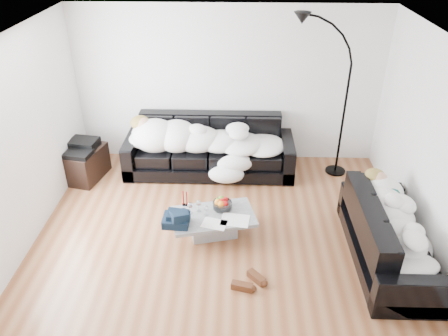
{
  "coord_description": "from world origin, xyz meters",
  "views": [
    {
      "loc": [
        0.17,
        -4.56,
        3.79
      ],
      "look_at": [
        0.0,
        0.3,
        0.9
      ],
      "focal_mm": 35.0,
      "sensor_mm": 36.0,
      "label": 1
    }
  ],
  "objects_px": {
    "sleeper_right": "(394,218)",
    "floor_lamp": "(345,109)",
    "av_cabinet": "(85,164)",
    "sofa_back": "(209,147)",
    "sofa_right": "(390,233)",
    "wine_glass_c": "(206,211)",
    "stereo": "(82,146)",
    "candle_left": "(183,198)",
    "coffee_table": "(214,224)",
    "fruit_bowl": "(222,203)",
    "candle_right": "(187,199)",
    "wine_glass_a": "(199,206)",
    "shoes": "(249,282)",
    "sleeper_back": "(209,137)",
    "wine_glass_b": "(190,208)"
  },
  "relations": [
    {
      "from": "candle_left",
      "to": "stereo",
      "type": "bearing_deg",
      "value": 145.92
    },
    {
      "from": "sofa_back",
      "to": "stereo",
      "type": "xyz_separation_m",
      "value": [
        -2.0,
        -0.28,
        0.12
      ]
    },
    {
      "from": "fruit_bowl",
      "to": "sofa_right",
      "type": "bearing_deg",
      "value": -15.38
    },
    {
      "from": "sofa_right",
      "to": "shoes",
      "type": "distance_m",
      "value": 1.83
    },
    {
      "from": "coffee_table",
      "to": "av_cabinet",
      "type": "xyz_separation_m",
      "value": [
        -2.16,
        1.38,
        0.09
      ]
    },
    {
      "from": "candle_right",
      "to": "floor_lamp",
      "type": "relative_size",
      "value": 0.1
    },
    {
      "from": "fruit_bowl",
      "to": "floor_lamp",
      "type": "xyz_separation_m",
      "value": [
        1.84,
        1.54,
        0.74
      ]
    },
    {
      "from": "fruit_bowl",
      "to": "candle_left",
      "type": "distance_m",
      "value": 0.53
    },
    {
      "from": "stereo",
      "to": "sleeper_right",
      "type": "bearing_deg",
      "value": -13.09
    },
    {
      "from": "candle_left",
      "to": "av_cabinet",
      "type": "distance_m",
      "value": 2.11
    },
    {
      "from": "sleeper_back",
      "to": "wine_glass_a",
      "type": "distance_m",
      "value": 1.56
    },
    {
      "from": "wine_glass_a",
      "to": "av_cabinet",
      "type": "height_order",
      "value": "av_cabinet"
    },
    {
      "from": "sleeper_right",
      "to": "coffee_table",
      "type": "xyz_separation_m",
      "value": [
        -2.18,
        0.41,
        -0.47
      ]
    },
    {
      "from": "sofa_right",
      "to": "av_cabinet",
      "type": "distance_m",
      "value": 4.69
    },
    {
      "from": "coffee_table",
      "to": "wine_glass_a",
      "type": "xyz_separation_m",
      "value": [
        -0.2,
        0.08,
        0.24
      ]
    },
    {
      "from": "sleeper_right",
      "to": "av_cabinet",
      "type": "relative_size",
      "value": 2.29
    },
    {
      "from": "shoes",
      "to": "wine_glass_c",
      "type": "bearing_deg",
      "value": 146.29
    },
    {
      "from": "sleeper_right",
      "to": "floor_lamp",
      "type": "height_order",
      "value": "floor_lamp"
    },
    {
      "from": "wine_glass_b",
      "to": "candle_right",
      "type": "bearing_deg",
      "value": 110.09
    },
    {
      "from": "wine_glass_c",
      "to": "candle_left",
      "type": "distance_m",
      "value": 0.39
    },
    {
      "from": "wine_glass_c",
      "to": "stereo",
      "type": "relative_size",
      "value": 0.34
    },
    {
      "from": "wine_glass_a",
      "to": "av_cabinet",
      "type": "distance_m",
      "value": 2.36
    },
    {
      "from": "fruit_bowl",
      "to": "av_cabinet",
      "type": "relative_size",
      "value": 0.35
    },
    {
      "from": "candle_right",
      "to": "shoes",
      "type": "xyz_separation_m",
      "value": [
        0.83,
        -1.13,
        -0.38
      ]
    },
    {
      "from": "sofa_back",
      "to": "av_cabinet",
      "type": "relative_size",
      "value": 3.74
    },
    {
      "from": "fruit_bowl",
      "to": "wine_glass_b",
      "type": "bearing_deg",
      "value": -162.74
    },
    {
      "from": "wine_glass_b",
      "to": "av_cabinet",
      "type": "bearing_deg",
      "value": 143.75
    },
    {
      "from": "sofa_back",
      "to": "candle_left",
      "type": "relative_size",
      "value": 12.33
    },
    {
      "from": "sleeper_back",
      "to": "floor_lamp",
      "type": "height_order",
      "value": "floor_lamp"
    },
    {
      "from": "candle_left",
      "to": "av_cabinet",
      "type": "height_order",
      "value": "candle_left"
    },
    {
      "from": "sleeper_back",
      "to": "shoes",
      "type": "xyz_separation_m",
      "value": [
        0.62,
        -2.54,
        -0.6
      ]
    },
    {
      "from": "shoes",
      "to": "sofa_right",
      "type": "bearing_deg",
      "value": 41.68
    },
    {
      "from": "floor_lamp",
      "to": "shoes",
      "type": "bearing_deg",
      "value": -117.66
    },
    {
      "from": "sleeper_back",
      "to": "wine_glass_b",
      "type": "height_order",
      "value": "sleeper_back"
    },
    {
      "from": "sofa_back",
      "to": "sleeper_back",
      "type": "height_order",
      "value": "sofa_back"
    },
    {
      "from": "wine_glass_b",
      "to": "stereo",
      "type": "relative_size",
      "value": 0.38
    },
    {
      "from": "fruit_bowl",
      "to": "floor_lamp",
      "type": "distance_m",
      "value": 2.51
    },
    {
      "from": "av_cabinet",
      "to": "stereo",
      "type": "bearing_deg",
      "value": 0.0
    },
    {
      "from": "sleeper_right",
      "to": "wine_glass_c",
      "type": "distance_m",
      "value": 2.32
    },
    {
      "from": "sleeper_back",
      "to": "candle_left",
      "type": "distance_m",
      "value": 1.45
    },
    {
      "from": "wine_glass_a",
      "to": "wine_glass_b",
      "type": "xyz_separation_m",
      "value": [
        -0.11,
        -0.05,
        0.0
      ]
    },
    {
      "from": "sleeper_right",
      "to": "stereo",
      "type": "bearing_deg",
      "value": 67.54
    },
    {
      "from": "wine_glass_a",
      "to": "sleeper_right",
      "type": "bearing_deg",
      "value": -11.57
    },
    {
      "from": "wine_glass_a",
      "to": "candle_left",
      "type": "bearing_deg",
      "value": 149.3
    },
    {
      "from": "candle_right",
      "to": "wine_glass_a",
      "type": "bearing_deg",
      "value": -35.68
    },
    {
      "from": "sofa_back",
      "to": "coffee_table",
      "type": "relative_size",
      "value": 2.54
    },
    {
      "from": "fruit_bowl",
      "to": "candle_right",
      "type": "relative_size",
      "value": 1.18
    },
    {
      "from": "sofa_right",
      "to": "wine_glass_c",
      "type": "relative_size",
      "value": 13.01
    },
    {
      "from": "av_cabinet",
      "to": "sofa_back",
      "type": "bearing_deg",
      "value": 21.44
    },
    {
      "from": "sofa_back",
      "to": "shoes",
      "type": "distance_m",
      "value": 2.69
    }
  ]
}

